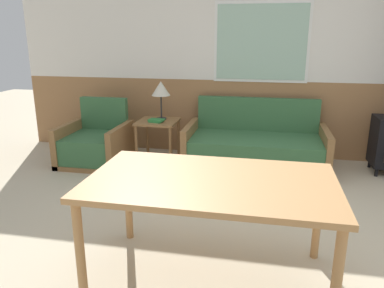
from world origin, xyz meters
TOP-DOWN VIEW (x-y plane):
  - ground_plane at (0.00, 0.00)m, footprint 16.00×16.00m
  - wall_back at (-0.00, 2.63)m, footprint 7.20×0.09m
  - couch at (-0.08, 2.08)m, footprint 1.81×0.90m
  - armchair at (-2.21, 1.83)m, footprint 0.83×0.83m
  - side_table at (-1.39, 2.04)m, footprint 0.52×0.52m
  - table_lamp at (-1.36, 2.13)m, footprint 0.25×0.25m
  - book_stack at (-1.39, 1.95)m, footprint 0.21×0.17m
  - dining_table at (-0.30, -0.38)m, footprint 1.65×0.96m

SIDE VIEW (x-z plane):
  - ground_plane at x=0.00m, z-range 0.00..0.00m
  - armchair at x=-2.21m, z-range -0.17..0.67m
  - couch at x=-0.08m, z-range -0.18..0.68m
  - side_table at x=-1.39m, z-range 0.19..0.76m
  - book_stack at x=-1.39m, z-range 0.58..0.62m
  - dining_table at x=-0.30m, z-range 0.31..1.07m
  - table_lamp at x=-1.36m, z-range 0.73..1.24m
  - wall_back at x=0.00m, z-range 0.01..2.71m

